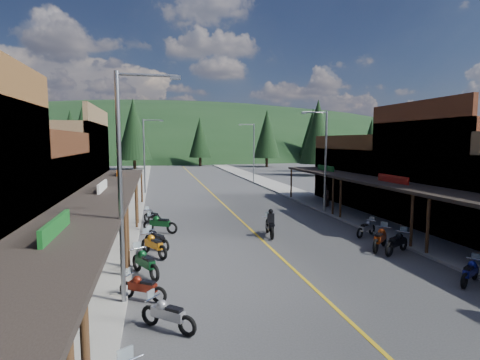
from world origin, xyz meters
TOP-DOWN VIEW (x-y plane):
  - ground at (0.00, 0.00)m, footprint 220.00×220.00m
  - centerline at (0.00, 20.00)m, footprint 0.15×90.00m
  - sidewalk_west at (-8.70, 20.00)m, footprint 3.40×94.00m
  - sidewalk_east at (8.70, 20.00)m, footprint 3.40×94.00m
  - shop_west_3 at (-13.78, 11.30)m, footprint 10.90×10.20m
  - shop_east_2 at (13.78, 1.70)m, footprint 10.90×9.00m
  - shop_east_3 at (13.75, 11.30)m, footprint 10.90×10.20m
  - streetlight_0 at (-6.95, -6.00)m, footprint 2.16×0.18m
  - streetlight_1 at (-6.95, 22.00)m, footprint 2.16×0.18m
  - streetlight_2 at (6.95, 8.00)m, footprint 2.16×0.18m
  - streetlight_3 at (6.95, 30.00)m, footprint 2.16×0.18m
  - ridge_hill at (0.00, 135.00)m, footprint 310.00×140.00m
  - pine_1 at (-24.00, 70.00)m, footprint 5.88×5.88m
  - pine_2 at (-10.00, 58.00)m, footprint 6.72×6.72m
  - pine_3 at (4.00, 66.00)m, footprint 5.04×5.04m
  - pine_4 at (18.00, 60.00)m, footprint 5.88×5.88m
  - pine_5 at (34.00, 72.00)m, footprint 6.72×6.72m
  - pine_6 at (46.00, 64.00)m, footprint 5.04×5.04m
  - pine_7 at (-32.00, 76.00)m, footprint 5.88×5.88m
  - pine_8 at (-22.00, 40.00)m, footprint 4.48×4.48m
  - pine_9 at (24.00, 45.00)m, footprint 4.93×4.93m
  - pine_10 at (-18.00, 50.00)m, footprint 5.38×5.38m
  - pine_11 at (20.00, 38.00)m, footprint 5.82×5.82m
  - bike_west_4 at (-5.66, -8.12)m, footprint 1.93×1.79m
  - bike_west_5 at (-6.47, -5.75)m, footprint 1.95×1.58m
  - bike_west_6 at (-6.44, -3.26)m, footprint 1.72×2.37m
  - bike_west_7 at (-6.10, -0.50)m, footprint 1.79×2.30m
  - bike_west_8 at (-5.96, 0.75)m, footprint 1.72×2.03m
  - bike_west_9 at (-5.73, 4.24)m, footprint 2.35×1.79m
  - bike_west_10 at (-6.21, 7.06)m, footprint 1.67×1.96m
  - bike_east_5 at (6.26, -7.01)m, footprint 1.99×1.53m
  - bike_east_6 at (5.95, -2.77)m, footprint 2.27×1.71m
  - bike_east_7 at (5.53, -1.95)m, footprint 2.23×2.14m
  - bike_east_8 at (6.33, 0.69)m, footprint 1.99×1.49m
  - rider_on_bike at (0.68, 1.99)m, footprint 1.05×2.35m
  - pedestrian_east_b at (8.12, 9.99)m, footprint 1.05×1.00m

SIDE VIEW (x-z plane):
  - ground at x=0.00m, z-range 0.00..0.00m
  - ridge_hill at x=0.00m, z-range -30.00..30.00m
  - centerline at x=0.00m, z-range 0.00..0.01m
  - sidewalk_west at x=-8.70m, z-range 0.00..0.15m
  - sidewalk_east at x=8.70m, z-range 0.00..0.15m
  - bike_west_5 at x=-6.47m, z-range 0.00..1.09m
  - bike_east_8 at x=6.33m, z-range 0.00..1.10m
  - bike_east_5 at x=6.26m, z-range 0.00..1.10m
  - bike_west_10 at x=-6.21m, z-range 0.00..1.11m
  - bike_west_4 at x=-5.66m, z-range 0.00..1.13m
  - bike_west_8 at x=-5.96m, z-range 0.00..1.15m
  - bike_east_6 at x=5.95m, z-range 0.00..1.25m
  - bike_west_7 at x=-6.10m, z-range 0.00..1.28m
  - bike_west_6 at x=-6.44m, z-range 0.00..1.30m
  - bike_west_9 at x=-5.73m, z-range 0.00..1.30m
  - bike_east_7 at x=5.53m, z-range 0.00..1.32m
  - rider_on_bike at x=0.68m, z-range -0.17..1.56m
  - pedestrian_east_b at x=8.12m, z-range 0.15..2.05m
  - shop_east_3 at x=13.75m, z-range -0.57..5.63m
  - shop_east_2 at x=13.78m, z-range -0.58..7.62m
  - shop_west_3 at x=-13.78m, z-range -0.58..7.62m
  - streetlight_0 at x=-6.95m, z-range 0.46..8.46m
  - streetlight_1 at x=-6.95m, z-range 0.46..8.46m
  - streetlight_2 at x=6.95m, z-range 0.46..8.46m
  - streetlight_3 at x=6.95m, z-range 0.46..8.46m
  - pine_8 at x=-22.00m, z-range 0.98..10.98m
  - pine_9 at x=24.00m, z-range 0.98..11.78m
  - pine_3 at x=4.00m, z-range 0.98..11.98m
  - pine_6 at x=46.00m, z-range 0.98..11.98m
  - pine_10 at x=-18.00m, z-range 0.98..12.58m
  - pine_11 at x=20.00m, z-range 0.99..13.39m
  - pine_1 at x=-24.00m, z-range 0.99..13.49m
  - pine_4 at x=18.00m, z-range 0.99..13.49m
  - pine_7 at x=-32.00m, z-range 0.99..13.49m
  - pine_2 at x=-10.00m, z-range 0.99..14.99m
  - pine_5 at x=34.00m, z-range 0.99..14.99m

